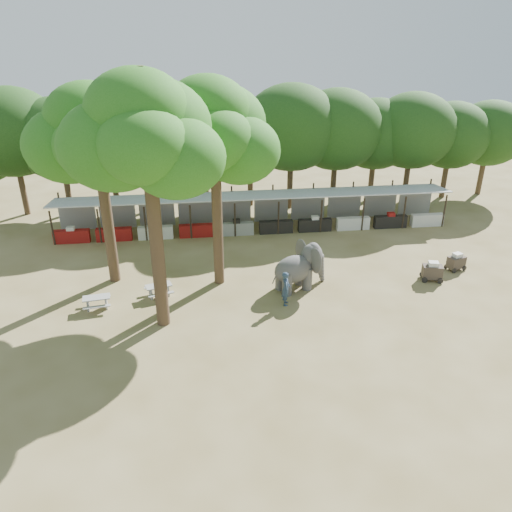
{
  "coord_description": "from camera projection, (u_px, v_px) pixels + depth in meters",
  "views": [
    {
      "loc": [
        -4.01,
        -19.47,
        13.6
      ],
      "look_at": [
        -1.0,
        5.0,
        2.0
      ],
      "focal_mm": 35.0,
      "sensor_mm": 36.0,
      "label": 1
    }
  ],
  "objects": [
    {
      "name": "picnic_table_far",
      "position": [
        159.0,
        289.0,
        27.07
      ],
      "size": [
        1.68,
        1.59,
        0.69
      ],
      "rotation": [
        0.0,
        0.0,
        0.29
      ],
      "color": "gray",
      "rests_on": "ground"
    },
    {
      "name": "backdrop_trees",
      "position": [
        247.0,
        138.0,
        38.43
      ],
      "size": [
        46.46,
        5.95,
        8.33
      ],
      "color": "#332316",
      "rests_on": "ground"
    },
    {
      "name": "cart_front",
      "position": [
        432.0,
        271.0,
        28.71
      ],
      "size": [
        1.37,
        1.06,
        1.18
      ],
      "rotation": [
        0.0,
        0.0,
        -0.25
      ],
      "color": "#312821",
      "rests_on": "ground"
    },
    {
      "name": "yard_tree_back",
      "position": [
        211.0,
        132.0,
        25.29
      ],
      "size": [
        7.1,
        6.9,
        11.36
      ],
      "color": "#332316",
      "rests_on": "ground"
    },
    {
      "name": "vendor_stalls",
      "position": [
        255.0,
        213.0,
        35.64
      ],
      "size": [
        28.0,
        2.99,
        2.8
      ],
      "color": "#AAACB2",
      "rests_on": "ground"
    },
    {
      "name": "handler",
      "position": [
        286.0,
        288.0,
        26.1
      ],
      "size": [
        0.57,
        0.75,
        1.89
      ],
      "primitive_type": "imported",
      "rotation": [
        0.0,
        0.0,
        1.39
      ],
      "color": "#26384C",
      "rests_on": "ground"
    },
    {
      "name": "cart_back",
      "position": [
        456.0,
        262.0,
        29.96
      ],
      "size": [
        1.29,
        1.05,
        1.09
      ],
      "rotation": [
        0.0,
        0.0,
        0.33
      ],
      "color": "#312821",
      "rests_on": "ground"
    },
    {
      "name": "ground",
      "position": [
        290.0,
        337.0,
        23.71
      ],
      "size": [
        100.0,
        100.0,
        0.0
      ],
      "primitive_type": "plane",
      "color": "brown",
      "rests_on": "ground"
    },
    {
      "name": "yard_tree_center",
      "position": [
        144.0,
        136.0,
        21.08
      ],
      "size": [
        7.1,
        6.9,
        12.04
      ],
      "color": "#332316",
      "rests_on": "ground"
    },
    {
      "name": "picnic_table_near",
      "position": [
        97.0,
        301.0,
        25.91
      ],
      "size": [
        1.52,
        1.41,
        0.68
      ],
      "rotation": [
        0.0,
        0.0,
        0.14
      ],
      "color": "gray",
      "rests_on": "ground"
    },
    {
      "name": "elephant",
      "position": [
        300.0,
        267.0,
        27.64
      ],
      "size": [
        3.44,
        2.65,
        2.57
      ],
      "rotation": [
        0.0,
        0.0,
        0.38
      ],
      "color": "#403E3D",
      "rests_on": "ground"
    },
    {
      "name": "yard_tree_left",
      "position": [
        94.0,
        137.0,
        25.67
      ],
      "size": [
        7.1,
        6.9,
        11.02
      ],
      "color": "#332316",
      "rests_on": "ground"
    }
  ]
}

